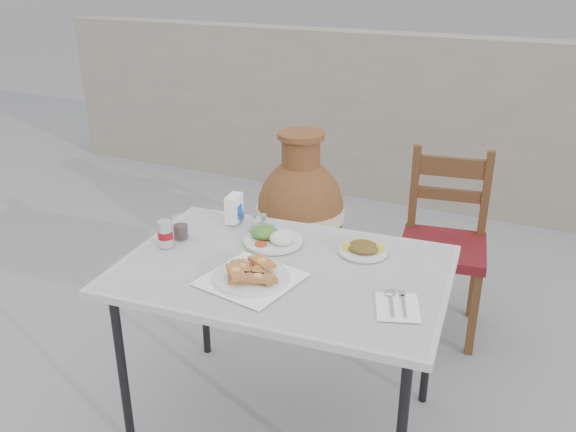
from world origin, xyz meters
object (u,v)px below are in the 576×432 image
at_px(salad_chopped_plate, 363,248).
at_px(soda_can, 165,234).
at_px(salad_rice_plate, 273,237).
at_px(pide_plate, 251,272).
at_px(terracotta_urn, 300,213).
at_px(condiment_caddy, 261,224).
at_px(cola_glass, 181,229).
at_px(cafe_table, 283,278).
at_px(napkin_holder, 234,208).
at_px(chair, 444,242).

xyz_separation_m(salad_chopped_plate, soda_can, (-0.68, -0.27, 0.03)).
bearing_deg(salad_rice_plate, soda_can, -150.20).
height_order(pide_plate, terracotta_urn, terracotta_urn).
relative_size(soda_can, condiment_caddy, 0.95).
height_order(pide_plate, soda_can, soda_can).
xyz_separation_m(cola_glass, terracotta_urn, (0.02, 1.07, -0.34)).
height_order(condiment_caddy, terracotta_urn, terracotta_urn).
height_order(cafe_table, salad_rice_plate, salad_rice_plate).
distance_m(condiment_caddy, terracotta_urn, 0.95).
bearing_deg(pide_plate, cola_glass, 156.75).
distance_m(soda_can, condiment_caddy, 0.38).
distance_m(cafe_table, salad_rice_plate, 0.21).
bearing_deg(pide_plate, terracotta_urn, 106.99).
distance_m(soda_can, napkin_holder, 0.33).
bearing_deg(pide_plate, salad_chopped_plate, 52.49).
height_order(cafe_table, salad_chopped_plate, salad_chopped_plate).
height_order(salad_rice_plate, terracotta_urn, terracotta_urn).
xyz_separation_m(salad_chopped_plate, condiment_caddy, (-0.43, 0.02, 0.01)).
height_order(salad_rice_plate, soda_can, soda_can).
relative_size(salad_rice_plate, condiment_caddy, 2.12).
relative_size(cola_glass, condiment_caddy, 0.83).
relative_size(pide_plate, terracotta_urn, 0.40).
distance_m(cafe_table, chair, 1.04).
xyz_separation_m(salad_rice_plate, condiment_caddy, (-0.09, 0.09, 0.00)).
distance_m(napkin_holder, terracotta_urn, 0.91).
height_order(pide_plate, salad_rice_plate, pide_plate).
distance_m(salad_rice_plate, chair, 0.97).
distance_m(salad_rice_plate, cola_glass, 0.36).
bearing_deg(terracotta_urn, salad_rice_plate, -71.73).
distance_m(cafe_table, condiment_caddy, 0.33).
xyz_separation_m(pide_plate, napkin_holder, (-0.30, 0.40, 0.03)).
relative_size(condiment_caddy, terracotta_urn, 0.12).
height_order(cafe_table, pide_plate, pide_plate).
relative_size(soda_can, napkin_holder, 0.89).
xyz_separation_m(napkin_holder, chair, (0.73, 0.68, -0.30)).
bearing_deg(salad_chopped_plate, cola_glass, -164.76).
bearing_deg(terracotta_urn, pide_plate, -73.01).
bearing_deg(condiment_caddy, terracotta_urn, 104.23).
height_order(salad_rice_plate, condiment_caddy, condiment_caddy).
xyz_separation_m(napkin_holder, condiment_caddy, (0.14, -0.03, -0.03)).
bearing_deg(condiment_caddy, napkin_holder, 169.42).
bearing_deg(terracotta_urn, cola_glass, -91.19).
relative_size(salad_chopped_plate, terracotta_urn, 0.21).
relative_size(soda_can, chair, 0.11).
distance_m(pide_plate, condiment_caddy, 0.41).
distance_m(salad_rice_plate, napkin_holder, 0.26).
bearing_deg(condiment_caddy, cola_glass, -140.23).
relative_size(salad_rice_plate, terracotta_urn, 0.26).
relative_size(napkin_holder, condiment_caddy, 1.06).
height_order(salad_rice_plate, chair, chair).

